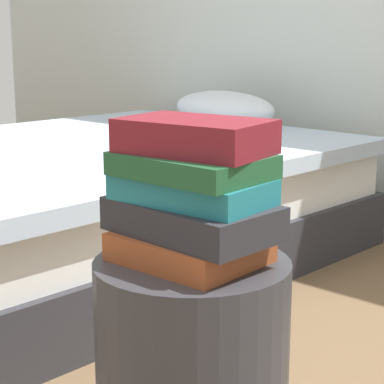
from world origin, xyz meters
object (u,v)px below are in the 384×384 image
object	(u,v)px
book_teal	(194,189)
book_forest	(192,164)
book_charcoal	(195,218)
side_table	(192,382)
book_rust	(191,247)
book_maroon	(194,136)
bed	(92,200)

from	to	relation	value
book_teal	book_forest	xyz separation A→B (m)	(-0.01, 0.00, 0.04)
book_charcoal	book_teal	world-z (taller)	book_teal
side_table	book_rust	xyz separation A→B (m)	(-0.01, 0.00, 0.27)
side_table	book_teal	xyz separation A→B (m)	(0.00, 0.00, 0.37)
book_forest	side_table	bearing A→B (deg)	-45.59
book_charcoal	book_teal	xyz separation A→B (m)	(-0.00, -0.00, 0.05)
book_teal	book_maroon	xyz separation A→B (m)	(-0.00, 0.01, 0.09)
book_forest	book_maroon	size ratio (longest dim) A/B	1.01
side_table	book_charcoal	world-z (taller)	book_charcoal
bed	book_teal	xyz separation A→B (m)	(1.31, -0.84, 0.38)
book_charcoal	book_teal	distance (m)	0.05
bed	book_maroon	distance (m)	1.62
book_teal	book_charcoal	bearing A→B (deg)	37.63
book_charcoal	side_table	bearing A→B (deg)	-130.21
bed	book_charcoal	world-z (taller)	bed
book_charcoal	bed	bearing A→B (deg)	149.61
side_table	book_charcoal	distance (m)	0.32
book_rust	book_maroon	distance (m)	0.20
bed	side_table	world-z (taller)	bed
book_forest	book_maroon	distance (m)	0.05
bed	side_table	bearing A→B (deg)	-30.80
book_charcoal	book_maroon	size ratio (longest dim) A/B	1.16
book_rust	book_forest	distance (m)	0.15
bed	book_maroon	bearing A→B (deg)	-30.59
bed	book_rust	bearing A→B (deg)	-30.83
bed	book_teal	size ratio (longest dim) A/B	7.55
side_table	book_charcoal	xyz separation A→B (m)	(0.00, 0.00, 0.32)
book_rust	book_forest	size ratio (longest dim) A/B	0.94
side_table	book_teal	world-z (taller)	book_teal
book_forest	book_rust	bearing A→B (deg)	-119.14
book_rust	book_charcoal	distance (m)	0.06
book_teal	book_rust	bearing A→B (deg)	171.62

